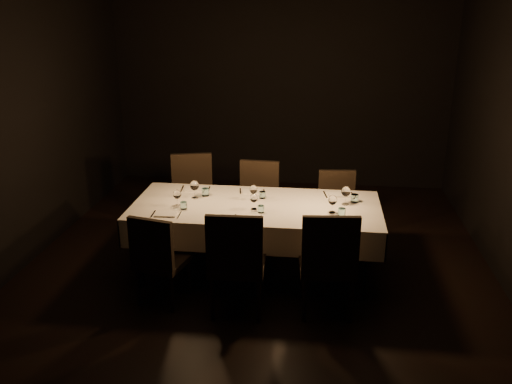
# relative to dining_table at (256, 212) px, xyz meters

# --- Properties ---
(room) EXTENTS (5.01, 6.01, 3.01)m
(room) POSITION_rel_dining_table_xyz_m (0.00, 0.00, 0.81)
(room) COLOR black
(room) RESTS_ON ground
(dining_table) EXTENTS (2.52, 1.12, 0.76)m
(dining_table) POSITION_rel_dining_table_xyz_m (0.00, 0.00, 0.00)
(dining_table) COLOR black
(dining_table) RESTS_ON ground
(chair_near_left) EXTENTS (0.52, 0.52, 0.91)m
(chair_near_left) POSITION_rel_dining_table_xyz_m (-0.82, -0.74, -0.18)
(chair_near_left) COLOR black
(chair_near_left) RESTS_ON ground
(place_setting_near_left) EXTENTS (0.31, 0.39, 0.17)m
(place_setting_near_left) POSITION_rel_dining_table_xyz_m (-0.78, -0.22, 0.14)
(place_setting_near_left) COLOR silver
(place_setting_near_left) RESTS_ON dining_table
(chair_near_center) EXTENTS (0.51, 0.51, 1.03)m
(chair_near_center) POSITION_rel_dining_table_xyz_m (-0.07, -0.84, -0.13)
(chair_near_center) COLOR black
(chair_near_center) RESTS_ON ground
(place_setting_near_center) EXTENTS (0.30, 0.39, 0.16)m
(place_setting_near_center) POSITION_rel_dining_table_xyz_m (-0.00, -0.22, 0.14)
(place_setting_near_center) COLOR silver
(place_setting_near_center) RESTS_ON dining_table
(chair_near_right) EXTENTS (0.54, 0.54, 1.03)m
(chair_near_right) POSITION_rel_dining_table_xyz_m (0.73, -0.75, -0.13)
(chair_near_right) COLOR black
(chair_near_right) RESTS_ON ground
(place_setting_near_right) EXTENTS (0.34, 0.40, 0.18)m
(place_setting_near_right) POSITION_rel_dining_table_xyz_m (0.77, -0.22, 0.15)
(place_setting_near_right) COLOR silver
(place_setting_near_right) RESTS_ON dining_table
(chair_far_left) EXTENTS (0.59, 0.59, 1.01)m
(chair_far_left) POSITION_rel_dining_table_xyz_m (-0.86, 0.83, -0.14)
(chair_far_left) COLOR black
(chair_far_left) RESTS_ON ground
(place_setting_far_left) EXTENTS (0.36, 0.41, 0.19)m
(place_setting_far_left) POSITION_rel_dining_table_xyz_m (-0.66, 0.22, 0.15)
(place_setting_far_left) COLOR silver
(place_setting_far_left) RESTS_ON dining_table
(chair_far_center) EXTENTS (0.48, 0.48, 0.96)m
(chair_far_center) POSITION_rel_dining_table_xyz_m (-0.07, 0.79, -0.16)
(chair_far_center) COLOR black
(chair_far_center) RESTS_ON ground
(place_setting_far_center) EXTENTS (0.32, 0.39, 0.17)m
(place_setting_far_center) POSITION_rel_dining_table_xyz_m (-0.04, 0.22, 0.14)
(place_setting_far_center) COLOR silver
(place_setting_far_center) RESTS_ON dining_table
(chair_far_right) EXTENTS (0.47, 0.47, 0.88)m
(chair_far_right) POSITION_rel_dining_table_xyz_m (0.85, 0.79, -0.19)
(chair_far_right) COLOR black
(chair_far_right) RESTS_ON ground
(place_setting_far_right) EXTENTS (0.37, 0.41, 0.19)m
(place_setting_far_right) POSITION_rel_dining_table_xyz_m (0.91, 0.22, 0.15)
(place_setting_far_right) COLOR silver
(place_setting_far_right) RESTS_ON dining_table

